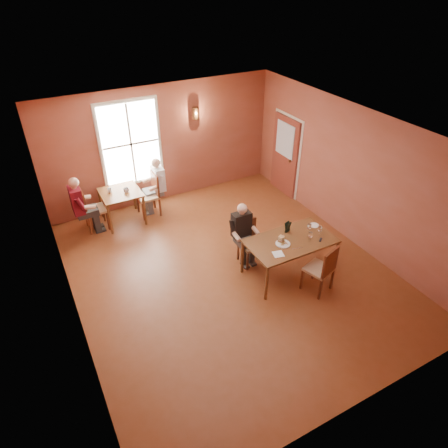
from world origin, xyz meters
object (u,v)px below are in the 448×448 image
chair_diner_white (148,195)px  chair_diner_maroon (95,209)px  diner_main (252,238)px  main_table (289,257)px  diner_white (148,190)px  second_table (123,206)px  chair_empty (319,268)px  chair_diner_main (251,244)px  diner_maroon (92,203)px

chair_diner_white → chair_diner_maroon: bearing=90.0°
diner_main → chair_diner_white: 3.14m
chair_diner_white → main_table: bearing=-153.4°
main_table → diner_white: diner_white is taller
diner_main → second_table: bearing=-56.5°
chair_empty → chair_diner_white: (-1.96, 4.16, 0.03)m
main_table → chair_diner_main: 0.82m
chair_diner_main → diner_main: diner_main is taller
diner_maroon → diner_white: bearing=90.0°
chair_diner_maroon → chair_empty: bearing=38.0°
diner_main → diner_maroon: 3.87m
chair_empty → chair_diner_white: size_ratio=0.95×
chair_diner_white → chair_diner_maroon: (-1.30, 0.00, -0.02)m
diner_white → diner_maroon: 1.36m
chair_diner_main → second_table: size_ratio=1.05×
diner_main → main_table: bearing=128.9°
diner_main → chair_diner_maroon: (-2.55, 2.88, -0.11)m
chair_diner_maroon → chair_diner_white: bearing=90.0°
diner_white → second_table: bearing=90.0°
chair_diner_white → diner_main: bearing=-156.4°
main_table → chair_diner_maroon: size_ratio=1.63×
main_table → second_table: main_table is taller
diner_white → chair_diner_white: bearing=90.0°
main_table → chair_empty: size_ratio=1.67×
second_table → chair_diner_white: chair_diner_white is taller
chair_diner_white → chair_diner_maroon: size_ratio=1.03×
chair_diner_main → chair_empty: bearing=118.1°
chair_diner_main → second_table: chair_diner_main is taller
chair_diner_main → chair_diner_maroon: size_ratio=0.91×
diner_white → chair_diner_main: bearing=-156.7°
diner_white → main_table: bearing=-153.8°
main_table → chair_diner_maroon: (-3.05, 3.50, 0.12)m
chair_empty → diner_maroon: bearing=110.7°
chair_empty → chair_diner_maroon: (-3.26, 4.16, 0.01)m
chair_diner_white → diner_maroon: bearing=90.0°
chair_diner_maroon → diner_maroon: bearing=-90.0°
main_table → diner_maroon: diner_maroon is taller
second_table → chair_diner_maroon: chair_diner_maroon is taller
diner_main → second_table: diner_main is taller
chair_diner_main → second_table: 3.43m
chair_empty → second_table: 4.91m
chair_diner_maroon → diner_main: bearing=41.6°
diner_white → chair_diner_maroon: 1.34m
chair_diner_main → chair_diner_maroon: chair_diner_maroon is taller
chair_diner_main → chair_diner_white: chair_diner_white is taller
diner_main → chair_diner_white: diner_main is taller
chair_diner_main → chair_empty: (0.70, -1.31, 0.04)m
diner_white → chair_diner_maroon: size_ratio=1.29×
diner_main → diner_white: diner_white is taller
second_table → chair_diner_maroon: (-0.65, 0.00, 0.13)m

